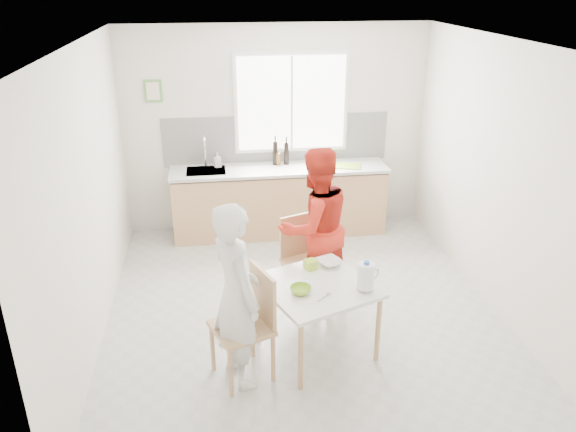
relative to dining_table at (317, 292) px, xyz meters
name	(u,v)px	position (x,y,z in m)	size (l,w,h in m)	color
ground	(302,308)	(-0.01, 0.71, -0.63)	(4.50, 4.50, 0.00)	#B7B7B2
room_shell	(304,159)	(-0.01, 0.71, 1.02)	(4.50, 4.50, 4.50)	silver
window	(291,103)	(0.19, 2.94, 1.07)	(1.50, 0.06, 1.30)	white
backsplash	(276,139)	(-0.01, 2.95, 0.60)	(3.00, 0.02, 0.65)	white
picture_frame	(153,91)	(-1.56, 2.94, 1.27)	(0.22, 0.03, 0.28)	#5D9945
kitchen_counter	(279,203)	(-0.02, 2.66, -0.21)	(2.84, 0.64, 1.37)	tan
dining_table	(317,292)	(0.00, 0.00, 0.00)	(1.18, 1.18, 0.70)	white
chair_left	(249,320)	(-0.63, -0.25, -0.08)	(0.59, 0.59, 0.99)	tan
chair_far	(304,256)	(0.03, 0.89, -0.10)	(0.57, 0.57, 0.95)	tan
person_white	(236,296)	(-0.73, -0.29, 0.19)	(0.60, 0.39, 1.64)	silver
person_red	(315,227)	(0.14, 0.89, 0.22)	(0.83, 0.64, 1.70)	red
bowl_green	(301,290)	(-0.17, -0.12, 0.10)	(0.19, 0.19, 0.06)	#86B92A
bowl_white	(330,263)	(0.19, 0.34, 0.10)	(0.21, 0.21, 0.05)	white
milk_jug	(366,276)	(0.40, -0.14, 0.21)	(0.20, 0.15, 0.26)	white
green_box	(310,264)	(-0.01, 0.30, 0.12)	(0.10, 0.10, 0.09)	#9FD731
spoon	(323,297)	(0.01, -0.23, 0.08)	(0.01, 0.01, 0.16)	#A5A5AA
cutting_board	(347,166)	(0.87, 2.59, 0.30)	(0.35, 0.25, 0.01)	#80B429
wine_bottle_a	(275,153)	(-0.05, 2.79, 0.45)	(0.07, 0.07, 0.32)	black
wine_bottle_b	(286,153)	(0.10, 2.79, 0.44)	(0.07, 0.07, 0.30)	black
jar_amber	(278,159)	(-0.01, 2.78, 0.37)	(0.06, 0.06, 0.16)	brown
soap_bottle	(217,160)	(-0.81, 2.80, 0.39)	(0.09, 0.09, 0.19)	#999999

